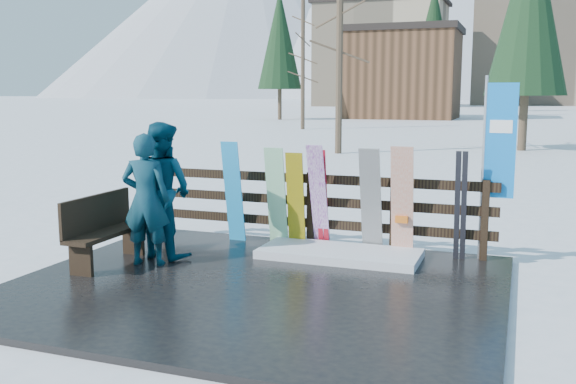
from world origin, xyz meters
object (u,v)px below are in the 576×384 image
at_px(snowboard_1, 276,197).
at_px(rental_flag, 496,148).
at_px(person_front, 146,199).
at_px(person_back, 162,190).
at_px(snowboard_2, 296,200).
at_px(snowboard_5, 402,202).
at_px(snowboard_0, 233,192).
at_px(bench, 103,228).
at_px(snowboard_4, 371,201).
at_px(snowboard_3, 318,197).

relative_size(snowboard_1, rental_flag, 0.60).
distance_m(person_front, person_back, 0.46).
xyz_separation_m(snowboard_2, snowboard_5, (1.63, -0.00, 0.07)).
distance_m(snowboard_1, person_back, 1.77).
height_order(snowboard_0, person_back, person_back).
bearing_deg(person_front, snowboard_5, -167.50).
distance_m(snowboard_2, person_front, 2.30).
bearing_deg(person_back, snowboard_2, -132.02).
distance_m(snowboard_0, snowboard_2, 1.05).
xyz_separation_m(snowboard_1, snowboard_5, (1.94, 0.00, 0.04)).
height_order(snowboard_0, snowboard_2, snowboard_0).
distance_m(snowboard_0, snowboard_1, 0.73).
height_order(snowboard_5, rental_flag, rental_flag).
bearing_deg(snowboard_5, person_back, -160.10).
relative_size(snowboard_0, snowboard_1, 1.05).
bearing_deg(bench, snowboard_4, 28.65).
bearing_deg(bench, person_front, 19.30).
bearing_deg(person_back, snowboard_1, -125.99).
distance_m(snowboard_1, rental_flag, 3.31).
bearing_deg(snowboard_0, snowboard_5, -0.00).
distance_m(snowboard_4, person_front, 3.22).
height_order(snowboard_3, person_front, person_front).
height_order(snowboard_2, snowboard_4, snowboard_4).
bearing_deg(rental_flag, person_front, -157.02).
height_order(snowboard_3, snowboard_4, snowboard_3).
bearing_deg(bench, person_back, 49.81).
bearing_deg(snowboard_4, snowboard_1, -180.00).
xyz_separation_m(snowboard_1, snowboard_3, (0.68, 0.00, 0.03)).
height_order(bench, person_back, person_back).
bearing_deg(person_back, snowboard_5, -148.03).
xyz_separation_m(snowboard_1, rental_flag, (3.19, 0.27, 0.83)).
xyz_separation_m(snowboard_2, snowboard_3, (0.37, -0.00, 0.07)).
bearing_deg(snowboard_1, snowboard_2, 0.00).
xyz_separation_m(person_front, person_back, (-0.02, 0.45, 0.07)).
xyz_separation_m(bench, person_back, (0.55, 0.65, 0.46)).
relative_size(snowboard_2, person_back, 0.76).
height_order(snowboard_1, snowboard_2, snowboard_1).
xyz_separation_m(bench, snowboard_0, (1.13, 1.83, 0.29)).
bearing_deg(snowboard_2, bench, -139.97).
bearing_deg(snowboard_0, snowboard_1, -0.00).
distance_m(snowboard_4, snowboard_5, 0.46).
bearing_deg(person_back, person_front, 104.68).
xyz_separation_m(snowboard_0, snowboard_4, (2.22, 0.00, -0.02)).
bearing_deg(snowboard_2, snowboard_0, 180.00).
relative_size(snowboard_1, person_back, 0.80).
xyz_separation_m(snowboard_5, person_back, (-3.26, -1.18, 0.17)).
height_order(bench, snowboard_0, snowboard_0).
xyz_separation_m(bench, rental_flag, (5.05, 2.10, 1.09)).
bearing_deg(snowboard_0, snowboard_3, -0.00).
height_order(snowboard_2, rental_flag, rental_flag).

